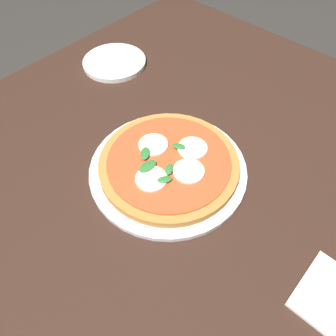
{
  "coord_description": "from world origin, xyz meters",
  "views": [
    {
      "loc": [
        0.45,
        0.31,
        1.31
      ],
      "look_at": [
        0.1,
        -0.01,
        0.72
      ],
      "focal_mm": 35.58,
      "sensor_mm": 36.0,
      "label": 1
    }
  ],
  "objects_px": {
    "napkin": "(326,293)",
    "plate_white": "(114,62)",
    "dining_table": "(197,170)",
    "serving_tray": "(168,169)",
    "pizza": "(169,163)"
  },
  "relations": [
    {
      "from": "pizza",
      "to": "serving_tray",
      "type": "bearing_deg",
      "value": 7.08
    },
    {
      "from": "pizza",
      "to": "napkin",
      "type": "xyz_separation_m",
      "value": [
        0.02,
        0.39,
        -0.02
      ]
    },
    {
      "from": "serving_tray",
      "to": "plate_white",
      "type": "relative_size",
      "value": 1.87
    },
    {
      "from": "dining_table",
      "to": "serving_tray",
      "type": "distance_m",
      "value": 0.14
    },
    {
      "from": "serving_tray",
      "to": "dining_table",
      "type": "bearing_deg",
      "value": 175.73
    },
    {
      "from": "serving_tray",
      "to": "pizza",
      "type": "relative_size",
      "value": 1.13
    },
    {
      "from": "plate_white",
      "to": "napkin",
      "type": "xyz_separation_m",
      "value": [
        0.21,
        0.79,
        -0.0
      ]
    },
    {
      "from": "serving_tray",
      "to": "plate_white",
      "type": "height_order",
      "value": "plate_white"
    },
    {
      "from": "napkin",
      "to": "plate_white",
      "type": "bearing_deg",
      "value": -104.92
    },
    {
      "from": "serving_tray",
      "to": "napkin",
      "type": "distance_m",
      "value": 0.39
    },
    {
      "from": "dining_table",
      "to": "serving_tray",
      "type": "bearing_deg",
      "value": -4.27
    },
    {
      "from": "dining_table",
      "to": "napkin",
      "type": "bearing_deg",
      "value": 72.87
    },
    {
      "from": "serving_tray",
      "to": "plate_white",
      "type": "xyz_separation_m",
      "value": [
        -0.2,
        -0.4,
        0.0
      ]
    },
    {
      "from": "serving_tray",
      "to": "napkin",
      "type": "bearing_deg",
      "value": 87.66
    },
    {
      "from": "dining_table",
      "to": "pizza",
      "type": "height_order",
      "value": "pizza"
    }
  ]
}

